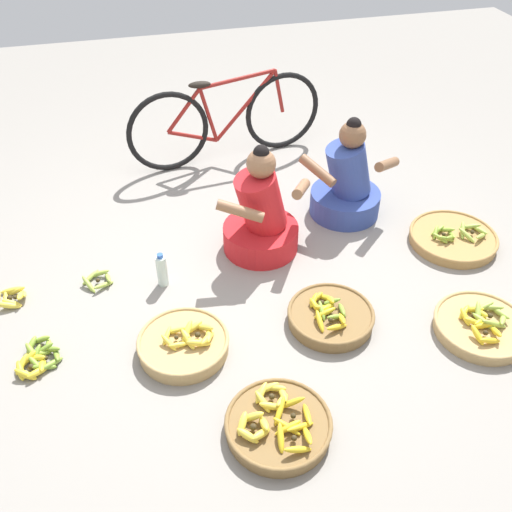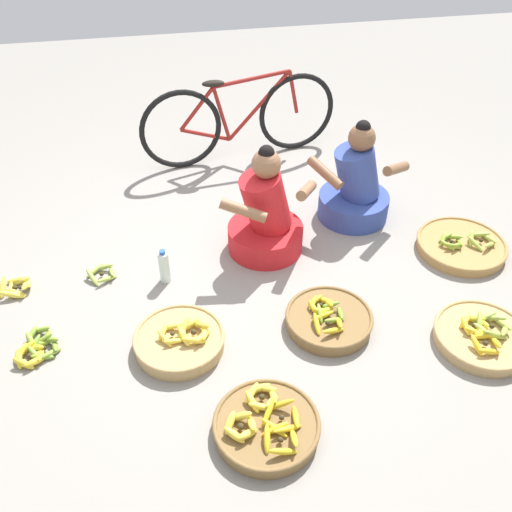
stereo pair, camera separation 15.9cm
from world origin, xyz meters
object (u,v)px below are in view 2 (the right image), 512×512
at_px(bicycle_leaning, 240,119).
at_px(banana_basket_back_left, 461,245).
at_px(banana_basket_mid_right, 180,340).
at_px(loose_bananas_mid_left, 16,287).
at_px(water_bottle, 164,267).
at_px(vendor_woman_front, 266,218).
at_px(loose_bananas_back_center, 102,273).
at_px(loose_bananas_back_right, 36,348).
at_px(banana_basket_near_bicycle, 329,319).
at_px(vendor_woman_behind, 355,188).
at_px(banana_basket_front_left, 266,425).
at_px(banana_basket_near_vendor, 482,336).

xyz_separation_m(bicycle_leaning, banana_basket_back_left, (1.29, -1.58, -0.32)).
bearing_deg(banana_basket_mid_right, loose_bananas_mid_left, 145.70).
bearing_deg(water_bottle, bicycle_leaning, 63.39).
relative_size(vendor_woman_front, loose_bananas_mid_left, 3.76).
relative_size(vendor_woman_front, loose_bananas_back_center, 3.63).
distance_m(banana_basket_mid_right, loose_bananas_back_right, 0.82).
bearing_deg(banana_basket_mid_right, loose_bananas_back_right, 171.88).
height_order(banana_basket_near_bicycle, banana_basket_mid_right, banana_basket_mid_right).
relative_size(banana_basket_back_left, loose_bananas_mid_left, 2.89).
xyz_separation_m(vendor_woman_front, banana_basket_near_bicycle, (0.22, -0.80, -0.20)).
distance_m(vendor_woman_front, banana_basket_mid_right, 1.07).
bearing_deg(loose_bananas_back_right, water_bottle, 32.14).
height_order(vendor_woman_behind, bicycle_leaning, vendor_woman_behind).
height_order(vendor_woman_front, loose_bananas_mid_left, vendor_woman_front).
xyz_separation_m(loose_bananas_back_center, loose_bananas_mid_left, (-0.53, -0.04, 0.01)).
xyz_separation_m(vendor_woman_behind, water_bottle, (-1.43, -0.47, -0.13)).
bearing_deg(banana_basket_front_left, loose_bananas_back_right, 147.49).
xyz_separation_m(banana_basket_near_bicycle, banana_basket_front_left, (-0.51, -0.64, -0.00)).
bearing_deg(loose_bananas_mid_left, loose_bananas_back_right, -72.27).
height_order(vendor_woman_behind, banana_basket_back_left, vendor_woman_behind).
relative_size(banana_basket_near_vendor, loose_bananas_mid_left, 2.62).
bearing_deg(banana_basket_back_left, loose_bananas_mid_left, 177.13).
xyz_separation_m(vendor_woman_behind, loose_bananas_back_center, (-1.84, -0.35, -0.22)).
bearing_deg(bicycle_leaning, banana_basket_near_vendor, -67.08).
relative_size(vendor_woman_behind, loose_bananas_back_center, 3.52).
relative_size(banana_basket_near_bicycle, banana_basket_near_vendor, 0.94).
bearing_deg(banana_basket_mid_right, banana_basket_near_bicycle, 0.28).
xyz_separation_m(banana_basket_mid_right, water_bottle, (-0.04, 0.60, 0.06)).
xyz_separation_m(bicycle_leaning, banana_basket_mid_right, (-0.71, -2.10, -0.30)).
height_order(vendor_woman_behind, banana_basket_near_vendor, vendor_woman_behind).
relative_size(banana_basket_front_left, loose_bananas_mid_left, 2.54).
bearing_deg(vendor_woman_front, loose_bananas_mid_left, -175.40).
bearing_deg(banana_basket_front_left, banana_basket_mid_right, 120.27).
height_order(vendor_woman_front, loose_bananas_back_center, vendor_woman_front).
bearing_deg(vendor_woman_front, banana_basket_front_left, -101.50).
relative_size(vendor_woman_behind, bicycle_leaning, 0.46).
relative_size(banana_basket_near_bicycle, banana_basket_mid_right, 1.00).
bearing_deg(banana_basket_front_left, banana_basket_near_vendor, 14.46).
height_order(banana_basket_back_left, loose_bananas_back_right, banana_basket_back_left).
distance_m(vendor_woman_behind, loose_bananas_mid_left, 2.42).
bearing_deg(vendor_woman_behind, loose_bananas_back_right, -156.59).
distance_m(banana_basket_mid_right, banana_basket_back_left, 2.06).
xyz_separation_m(vendor_woman_front, water_bottle, (-0.71, -0.21, -0.14)).
xyz_separation_m(vendor_woman_front, loose_bananas_mid_left, (-1.65, -0.13, -0.22)).
bearing_deg(banana_basket_near_bicycle, loose_bananas_mid_left, 160.33).
bearing_deg(banana_basket_front_left, loose_bananas_mid_left, 136.05).
distance_m(bicycle_leaning, banana_basket_mid_right, 2.24).
bearing_deg(water_bottle, banana_basket_front_left, -71.34).
height_order(loose_bananas_back_center, loose_bananas_back_right, loose_bananas_back_right).
distance_m(banana_basket_front_left, loose_bananas_mid_left, 1.89).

